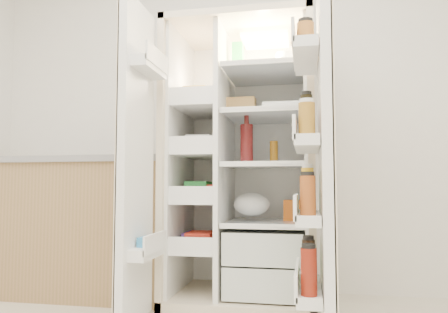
# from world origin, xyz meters

# --- Properties ---
(wall_back) EXTENTS (4.00, 0.02, 2.70)m
(wall_back) POSITION_xyz_m (0.00, 2.00, 1.35)
(wall_back) COLOR silver
(wall_back) RESTS_ON floor
(refrigerator) EXTENTS (0.92, 0.70, 1.80)m
(refrigerator) POSITION_xyz_m (0.03, 1.65, 0.74)
(refrigerator) COLOR beige
(refrigerator) RESTS_ON floor
(freezer_door) EXTENTS (0.15, 0.40, 1.72)m
(freezer_door) POSITION_xyz_m (-0.48, 1.05, 0.89)
(freezer_door) COLOR white
(freezer_door) RESTS_ON floor
(fridge_door) EXTENTS (0.17, 0.58, 1.72)m
(fridge_door) POSITION_xyz_m (0.50, 0.96, 0.87)
(fridge_door) COLOR white
(fridge_door) RESTS_ON floor
(kitchen_counter) EXTENTS (1.31, 0.70, 0.95)m
(kitchen_counter) POSITION_xyz_m (-1.08, 1.70, 0.48)
(kitchen_counter) COLOR #99734C
(kitchen_counter) RESTS_ON floor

